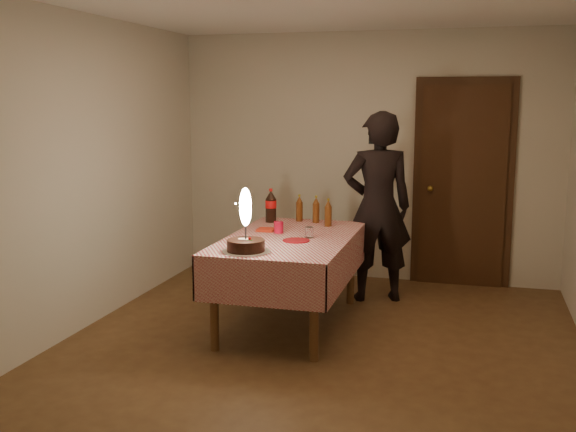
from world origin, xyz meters
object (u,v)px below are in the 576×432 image
Objects in this scene: cola_bottle at (271,206)px; amber_bottle_left at (299,209)px; red_cup at (279,227)px; amber_bottle_right at (328,213)px; clear_cup at (309,232)px; amber_bottle_mid at (316,210)px; dining_table at (290,249)px; photographer at (377,207)px; birthday_cake at (246,237)px; red_plate at (296,240)px.

amber_bottle_left is at bearing 26.64° from cola_bottle.
red_cup is 0.55m from amber_bottle_right.
clear_cup is 0.35× the size of amber_bottle_mid.
photographer is at bearing 57.17° from dining_table.
cola_bottle reaches higher than dining_table.
amber_bottle_left is 1.00× the size of amber_bottle_right.
clear_cup is 0.05× the size of photographer.
dining_table is 17.20× the size of red_cup.
cola_bottle is 1.25× the size of amber_bottle_left.
red_cup is 0.39× the size of amber_bottle_mid.
red_cup is at bearing -129.23° from amber_bottle_right.
birthday_cake is 1.37m from amber_bottle_left.
dining_table is 6.75× the size of amber_bottle_mid.
photographer is at bearing 63.80° from birthday_cake.
amber_bottle_right reaches higher than clear_cup.
dining_table is 19.11× the size of clear_cup.
photographer reaches higher than amber_bottle_mid.
dining_table is at bearing 75.12° from birthday_cake.
cola_bottle reaches higher than amber_bottle_mid.
red_cup is 0.39× the size of amber_bottle_right.
birthday_cake is 0.72m from clear_cup.
amber_bottle_mid is 0.14× the size of photographer.
amber_bottle_right is (0.38, 1.18, 0.00)m from birthday_cake.
birthday_cake reaches higher than amber_bottle_right.
birthday_cake is at bearing -81.61° from cola_bottle.
amber_bottle_left is 0.37m from amber_bottle_right.
amber_bottle_left is 0.14× the size of photographer.
red_plate is at bearing -87.54° from amber_bottle_mid.
dining_table is 0.21m from red_plate.
photographer is at bearing 65.00° from red_plate.
red_cup is at bearing 135.38° from dining_table.
dining_table is 6.75× the size of amber_bottle_left.
birthday_cake is 1.91× the size of amber_bottle_left.
photographer is at bearing 18.44° from cola_bottle.
red_plate reaches higher than dining_table.
amber_bottle_mid reaches higher than clear_cup.
amber_bottle_left reaches higher than red_cup.
dining_table is at bearing -94.94° from amber_bottle_mid.
red_plate is 0.72m from amber_bottle_right.
amber_bottle_left is at bearing 103.10° from red_plate.
amber_bottle_right reaches higher than red_plate.
dining_table is 5.42× the size of cola_bottle.
amber_bottle_right is 0.14× the size of photographer.
amber_bottle_right is (0.04, 0.55, 0.07)m from clear_cup.
clear_cup is (0.30, -0.13, -0.01)m from red_cup.
cola_bottle is 0.57m from amber_bottle_right.
red_cup is at bearing -108.78° from amber_bottle_mid.
amber_bottle_mid is at bearing 71.22° from red_cup.
red_plate is at bearing -76.90° from amber_bottle_left.
red_plate is at bearing -115.17° from clear_cup.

